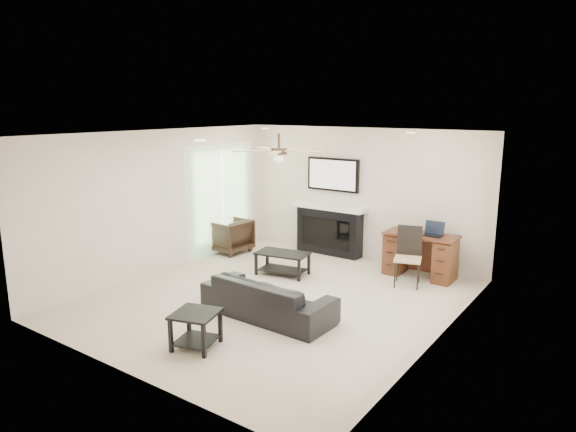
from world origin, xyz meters
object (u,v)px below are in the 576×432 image
object	(u,v)px
sofa	(268,297)
coffee_table	(282,264)
armchair	(230,236)
desk	(420,255)
fireplace_unit	(329,207)

from	to	relation	value
sofa	coffee_table	world-z (taller)	sofa
armchair	coffee_table	bearing A→B (deg)	75.94
desk	sofa	bearing A→B (deg)	-110.87
sofa	desk	xyz separation A→B (m)	(1.10, 2.87, 0.10)
fireplace_unit	coffee_table	bearing A→B (deg)	-89.79
coffee_table	desk	distance (m)	2.37
sofa	fireplace_unit	distance (m)	3.38
armchair	coffee_table	size ratio (longest dim) A/B	0.82
sofa	desk	size ratio (longest dim) A/B	1.57
coffee_table	desk	bearing A→B (deg)	22.79
coffee_table	fireplace_unit	xyz separation A→B (m)	(-0.01, 1.58, 0.75)
sofa	coffee_table	size ratio (longest dim) A/B	2.13
sofa	coffee_table	bearing A→B (deg)	-59.08
armchair	desk	size ratio (longest dim) A/B	0.61
sofa	coffee_table	xyz separation A→B (m)	(-0.90, 1.60, -0.08)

